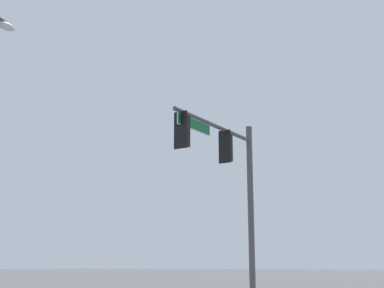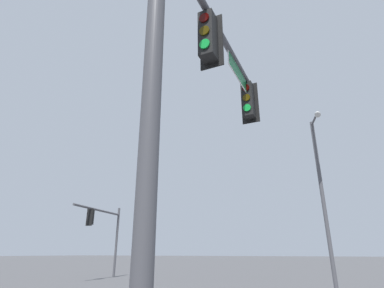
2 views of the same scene
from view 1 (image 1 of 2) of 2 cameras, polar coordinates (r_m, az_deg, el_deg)
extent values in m
cylinder|color=#47474C|center=(22.26, 6.30, -7.52)|extent=(0.25, 0.25, 7.48)
cylinder|color=#47474C|center=(20.34, 2.58, 1.91)|extent=(5.65, 0.20, 0.16)
cube|color=black|center=(20.74, 3.50, -0.27)|extent=(0.03, 0.52, 1.30)
cube|color=black|center=(20.90, 3.75, -0.37)|extent=(0.36, 0.32, 1.10)
cylinder|color=black|center=(21.04, 3.73, 1.25)|extent=(0.04, 0.04, 0.12)
cylinder|color=#340503|center=(21.15, 4.00, 0.41)|extent=(0.03, 0.22, 0.22)
cylinder|color=#392D05|center=(21.07, 4.01, -0.47)|extent=(0.03, 0.22, 0.22)
cylinder|color=green|center=(21.00, 4.03, -1.35)|extent=(0.03, 0.22, 0.22)
cube|color=black|center=(18.15, -1.23, 1.52)|extent=(0.03, 0.52, 1.30)
cube|color=black|center=(18.30, -0.90, 1.40)|extent=(0.36, 0.32, 1.10)
cylinder|color=black|center=(18.46, -0.90, 3.24)|extent=(0.04, 0.04, 0.12)
cylinder|color=#340503|center=(18.55, -0.56, 2.26)|extent=(0.03, 0.22, 0.22)
cylinder|color=#392D05|center=(18.46, -0.57, 1.27)|extent=(0.03, 0.22, 0.22)
cylinder|color=green|center=(18.39, -0.57, 0.27)|extent=(0.03, 0.22, 0.22)
cube|color=#0F602D|center=(18.96, 0.24, 2.10)|extent=(2.11, 0.06, 0.37)
cube|color=white|center=(18.96, 0.24, 2.10)|extent=(2.17, 0.04, 0.43)
ellipsoid|color=silver|center=(15.72, -19.24, 11.78)|extent=(0.56, 0.28, 0.20)
camera|label=2|loc=(25.52, 5.30, -12.26)|focal=28.00mm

